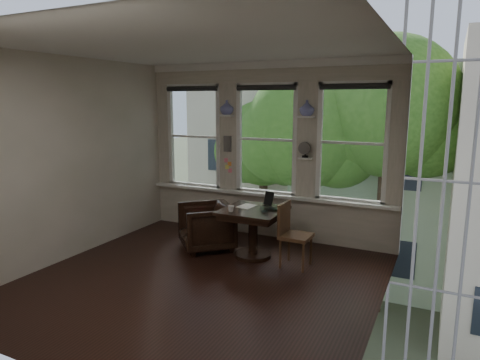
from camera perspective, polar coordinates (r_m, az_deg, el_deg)
The scene contains 25 objects.
ground at distance 5.84m, azimuth -5.28°, elevation -13.29°, with size 4.50×4.50×0.00m, color black.
ceiling at distance 5.39m, azimuth -5.84°, elevation 17.36°, with size 4.50×4.50×0.00m, color silver.
wall_back at distance 7.41m, azimuth 3.60°, elevation 3.88°, with size 4.50×4.50×0.00m, color beige.
wall_front at distance 3.73m, azimuth -23.95°, elevation -3.64°, with size 4.50×4.50×0.00m, color beige.
wall_left at distance 6.85m, azimuth -21.82°, elevation 2.61°, with size 4.50×4.50×0.00m, color beige.
wall_right at distance 4.66m, azimuth 18.75°, elevation -0.59°, with size 4.50×4.50×0.00m, color beige.
window_left at distance 8.05m, azimuth -6.02°, elevation 5.80°, with size 1.10×0.12×1.90m, color white, non-canonical shape.
window_center at distance 7.39m, azimuth 3.62°, elevation 5.42°, with size 1.10×0.12×1.90m, color white, non-canonical shape.
window_right at distance 6.97m, azimuth 14.75°, elevation 4.79°, with size 1.10×0.12×1.90m, color white, non-canonical shape.
shelf_left at distance 7.58m, azimuth -1.77°, elevation 8.60°, with size 0.26×0.16×0.03m, color white.
shelf_right at distance 7.02m, azimuth 8.87°, elevation 8.32°, with size 0.26×0.16×0.03m, color white.
intercom at distance 7.64m, azimuth -1.64°, elevation 4.85°, with size 0.14×0.06×0.28m, color #59544F.
sticky_notes at distance 7.68m, azimuth -1.61°, elevation 2.26°, with size 0.16×0.01×0.24m, color pink, non-canonical shape.
desk_fan at distance 7.05m, azimuth 8.69°, elevation 3.69°, with size 0.20×0.20×0.24m, color #59544F, non-canonical shape.
vase_left at distance 7.57m, azimuth -1.78°, elevation 9.65°, with size 0.24×0.24×0.25m, color silver.
vase_right at distance 7.02m, azimuth 8.91°, elevation 9.46°, with size 0.24×0.24×0.25m, color silver.
table at distance 6.54m, azimuth 1.75°, elevation -7.10°, with size 0.90×0.90×0.75m, color black, non-canonical shape.
armchair_left at distance 6.91m, azimuth -4.51°, elevation -6.21°, with size 0.79×0.81×0.74m, color black.
cushion_red at distance 6.89m, azimuth -4.52°, elevation -5.56°, with size 0.45×0.45×0.06m, color maroon.
side_chair_right at distance 6.20m, azimuth 7.49°, elevation -7.36°, with size 0.42×0.42×0.92m, color #3F2316, non-canonical shape.
laptop at distance 6.36m, azimuth 4.70°, elevation -3.98°, with size 0.35×0.23×0.03m, color black.
mug at distance 6.28m, azimuth -1.22°, elevation -3.85°, with size 0.10×0.10×0.09m, color white.
drinking_glass at distance 6.25m, azimuth 3.25°, elevation -3.85°, with size 0.14×0.14×0.11m, color white.
tablet at distance 6.64m, azimuth 3.86°, elevation -2.51°, with size 0.16×0.02×0.22m, color black.
papers at distance 6.61m, azimuth 0.89°, elevation -3.51°, with size 0.22×0.30×0.00m, color silver.
Camera 1 is at (2.80, -4.55, 2.35)m, focal length 32.00 mm.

